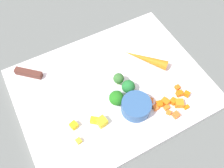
{
  "coord_description": "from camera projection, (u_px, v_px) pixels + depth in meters",
  "views": [
    {
      "loc": [
        -0.15,
        -0.28,
        0.54
      ],
      "look_at": [
        0.0,
        0.0,
        0.02
      ],
      "focal_mm": 38.49,
      "sensor_mm": 36.0,
      "label": 1
    }
  ],
  "objects": [
    {
      "name": "pepper_dice_0",
      "position": [
        94.0,
        120.0,
        0.56
      ],
      "size": [
        0.02,
        0.02,
        0.01
      ],
      "primitive_type": "cube",
      "rotation": [
        0.0,
        0.0,
        2.49
      ],
      "color": "yellow",
      "rests_on": "cutting_board"
    },
    {
      "name": "carrot_dice_5",
      "position": [
        169.0,
        113.0,
        0.58
      ],
      "size": [
        0.01,
        0.02,
        0.01
      ],
      "primitive_type": "cube",
      "rotation": [
        0.0,
        0.0,
        2.21
      ],
      "color": "orange",
      "rests_on": "cutting_board"
    },
    {
      "name": "pepper_dice_3",
      "position": [
        102.0,
        122.0,
        0.56
      ],
      "size": [
        0.03,
        0.02,
        0.02
      ],
      "primitive_type": "cube",
      "rotation": [
        0.0,
        0.0,
        1.76
      ],
      "color": "yellow",
      "rests_on": "cutting_board"
    },
    {
      "name": "ground_plane",
      "position": [
        112.0,
        88.0,
        0.63
      ],
      "size": [
        4.0,
        4.0,
        0.0
      ],
      "primitive_type": "plane",
      "color": "slate"
    },
    {
      "name": "broccoli_floret_1",
      "position": [
        118.0,
        77.0,
        0.61
      ],
      "size": [
        0.03,
        0.03,
        0.04
      ],
      "color": "#92BE66",
      "rests_on": "cutting_board"
    },
    {
      "name": "carrot_dice_4",
      "position": [
        177.0,
        87.0,
        0.61
      ],
      "size": [
        0.01,
        0.01,
        0.01
      ],
      "primitive_type": "cube",
      "rotation": [
        0.0,
        0.0,
        1.56
      ],
      "color": "orange",
      "rests_on": "cutting_board"
    },
    {
      "name": "carrot_dice_3",
      "position": [
        176.0,
        115.0,
        0.57
      ],
      "size": [
        0.01,
        0.02,
        0.01
      ],
      "primitive_type": "cube",
      "rotation": [
        0.0,
        0.0,
        1.68
      ],
      "color": "orange",
      "rests_on": "cutting_board"
    },
    {
      "name": "broccoli_floret_2",
      "position": [
        117.0,
        98.0,
        0.58
      ],
      "size": [
        0.04,
        0.04,
        0.04
      ],
      "color": "#83AB63",
      "rests_on": "cutting_board"
    },
    {
      "name": "prep_bowl",
      "position": [
        136.0,
        106.0,
        0.57
      ],
      "size": [
        0.07,
        0.07,
        0.03
      ],
      "primitive_type": "cylinder",
      "color": "#31598E",
      "rests_on": "cutting_board"
    },
    {
      "name": "carrot_dice_10",
      "position": [
        165.0,
        102.0,
        0.59
      ],
      "size": [
        0.02,
        0.02,
        0.01
      ],
      "primitive_type": "cube",
      "rotation": [
        0.0,
        0.0,
        1.88
      ],
      "color": "orange",
      "rests_on": "cutting_board"
    },
    {
      "name": "carrot_dice_2",
      "position": [
        159.0,
        104.0,
        0.59
      ],
      "size": [
        0.02,
        0.02,
        0.01
      ],
      "primitive_type": "cube",
      "rotation": [
        0.0,
        0.0,
        1.28
      ],
      "color": "orange",
      "rests_on": "cutting_board"
    },
    {
      "name": "carrot_dice_9",
      "position": [
        151.0,
        100.0,
        0.59
      ],
      "size": [
        0.02,
        0.02,
        0.01
      ],
      "primitive_type": "cube",
      "rotation": [
        0.0,
        0.0,
        0.8
      ],
      "color": "orange",
      "rests_on": "cutting_board"
    },
    {
      "name": "pepper_dice_2",
      "position": [
        74.0,
        125.0,
        0.56
      ],
      "size": [
        0.02,
        0.02,
        0.01
      ],
      "primitive_type": "cube",
      "rotation": [
        0.0,
        0.0,
        1.85
      ],
      "color": "yellow",
      "rests_on": "cutting_board"
    },
    {
      "name": "carrot_dice_11",
      "position": [
        167.0,
        108.0,
        0.58
      ],
      "size": [
        0.01,
        0.01,
        0.01
      ],
      "primitive_type": "cube",
      "rotation": [
        0.0,
        0.0,
        0.04
      ],
      "color": "orange",
      "rests_on": "cutting_board"
    },
    {
      "name": "carrot_dice_0",
      "position": [
        186.0,
        107.0,
        0.58
      ],
      "size": [
        0.01,
        0.01,
        0.01
      ],
      "primitive_type": "cube",
      "rotation": [
        0.0,
        0.0,
        0.0
      ],
      "color": "orange",
      "rests_on": "cutting_board"
    },
    {
      "name": "chef_knife",
      "position": [
        51.0,
        78.0,
        0.63
      ],
      "size": [
        0.24,
        0.21,
        0.02
      ],
      "rotation": [
        0.0,
        0.0,
        5.55
      ],
      "color": "silver",
      "rests_on": "cutting_board"
    },
    {
      "name": "pepper_dice_1",
      "position": [
        79.0,
        141.0,
        0.54
      ],
      "size": [
        0.01,
        0.01,
        0.01
      ],
      "primitive_type": "cube",
      "rotation": [
        0.0,
        0.0,
        0.17
      ],
      "color": "yellow",
      "rests_on": "cutting_board"
    },
    {
      "name": "cutting_board",
      "position": [
        112.0,
        87.0,
        0.63
      ],
      "size": [
        0.48,
        0.37,
        0.01
      ],
      "primitive_type": "cube",
      "color": "white",
      "rests_on": "ground_plane"
    },
    {
      "name": "carrot_dice_7",
      "position": [
        179.0,
        94.0,
        0.6
      ],
      "size": [
        0.02,
        0.02,
        0.01
      ],
      "primitive_type": "cube",
      "rotation": [
        0.0,
        0.0,
        2.97
      ],
      "color": "orange",
      "rests_on": "cutting_board"
    },
    {
      "name": "carrot_dice_12",
      "position": [
        179.0,
        103.0,
        0.59
      ],
      "size": [
        0.03,
        0.03,
        0.02
      ],
      "primitive_type": "cube",
      "rotation": [
        0.0,
        0.0,
        2.66
      ],
      "color": "orange",
      "rests_on": "cutting_board"
    },
    {
      "name": "broccoli_floret_0",
      "position": [
        128.0,
        87.0,
        0.6
      ],
      "size": [
        0.03,
        0.03,
        0.03
      ],
      "color": "#88B36C",
      "rests_on": "cutting_board"
    },
    {
      "name": "carrot_dice_6",
      "position": [
        155.0,
        108.0,
        0.58
      ],
      "size": [
        0.01,
        0.01,
        0.01
      ],
      "primitive_type": "cube",
      "rotation": [
        0.0,
        0.0,
        2.97
      ],
      "color": "orange",
      "rests_on": "cutting_board"
    },
    {
      "name": "carrot_dice_8",
      "position": [
        173.0,
        101.0,
        0.59
      ],
      "size": [
        0.02,
        0.02,
        0.01
      ],
      "primitive_type": "cube",
      "rotation": [
        0.0,
        0.0,
        1.88
      ],
      "color": "orange",
      "rests_on": "cutting_board"
    },
    {
      "name": "whole_carrot",
      "position": [
        145.0,
        59.0,
        0.65
      ],
      "size": [
        0.1,
        0.11,
        0.03
      ],
      "primitive_type": "cone",
      "rotation": [
        1.57,
        0.0,
        3.82
      ],
      "color": "orange",
      "rests_on": "cutting_board"
    },
    {
      "name": "carrot_dice_1",
      "position": [
        187.0,
        94.0,
        0.6
      ],
      "size": [
        0.02,
        0.02,
        0.01
      ],
      "primitive_type": "cube",
      "rotation": [
        0.0,
        0.0,
        2.03
      ],
      "color": "orange",
      "rests_on": "cutting_board"
    }
  ]
}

